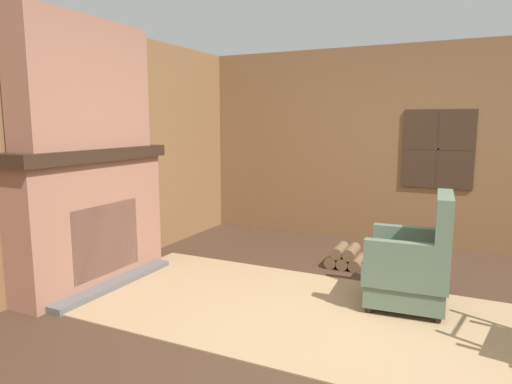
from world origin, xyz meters
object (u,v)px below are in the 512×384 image
Objects in this scene: armchair at (413,266)px; oil_lamp_vase at (59,140)px; decorative_plate_on_mantel at (76,136)px; firewood_stack at (345,257)px; storage_case at (113,139)px.

oil_lamp_vase reaches higher than armchair.
decorative_plate_on_mantel is at bearing 95.28° from oil_lamp_vase.
oil_lamp_vase is at bearing 15.22° from armchair.
armchair is at bearing 15.19° from decorative_plate_on_mantel.
armchair is 3.14m from decorative_plate_on_mantel.
oil_lamp_vase is (-2.07, -1.81, 1.27)m from firewood_stack.
firewood_stack is 1.57× the size of oil_lamp_vase.
oil_lamp_vase is (-2.84, -0.99, 1.02)m from armchair.
oil_lamp_vase is 1.01× the size of decorative_plate_on_mantel.
firewood_stack is 2.93m from decorative_plate_on_mantel.
oil_lamp_vase reaches higher than storage_case.
armchair is 1.15m from firewood_stack.
decorative_plate_on_mantel reaches higher than firewood_stack.
storage_case is (0.00, 0.66, -0.01)m from oil_lamp_vase.
armchair reaches higher than firewood_stack.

